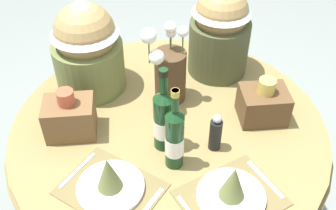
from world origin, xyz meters
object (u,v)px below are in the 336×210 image
wine_bottle_centre (164,119)px  gift_tub_back_left (86,42)px  pepper_mill (216,133)px  place_setting_right (232,190)px  place_setting_left (110,181)px  gift_tub_back_right (221,25)px  flower_vase (169,71)px  dining_table (169,149)px  wine_bottle_left (174,138)px  woven_basket_side_right (263,103)px  woven_basket_side_left (70,117)px

wine_bottle_centre → gift_tub_back_left: bearing=126.2°
wine_bottle_centre → pepper_mill: 0.21m
place_setting_right → place_setting_left: bearing=169.3°
place_setting_left → pepper_mill: pepper_mill is taller
gift_tub_back_right → flower_vase: bearing=-142.3°
pepper_mill → dining_table: bearing=139.2°
flower_vase → wine_bottle_centre: flower_vase is taller
place_setting_left → place_setting_right: same height
place_setting_right → wine_bottle_left: wine_bottle_left is taller
dining_table → woven_basket_side_right: (0.39, 0.01, 0.22)m
woven_basket_side_right → dining_table: bearing=-178.5°
pepper_mill → gift_tub_back_left: size_ratio=0.38×
woven_basket_side_right → woven_basket_side_left: bearing=-179.1°
wine_bottle_left → wine_bottle_centre: (-0.03, 0.10, 0.00)m
wine_bottle_centre → gift_tub_back_right: size_ratio=0.80×
place_setting_left → wine_bottle_centre: 0.30m
gift_tub_back_left → woven_basket_side_left: bearing=-103.1°
place_setting_left → dining_table: bearing=52.3°
woven_basket_side_right → flower_vase: bearing=157.0°
wine_bottle_left → woven_basket_side_left: (-0.39, 0.20, -0.05)m
wine_bottle_centre → woven_basket_side_left: bearing=163.7°
flower_vase → place_setting_left: bearing=-118.1°
gift_tub_back_left → woven_basket_side_right: (0.71, -0.28, -0.16)m
gift_tub_back_left → gift_tub_back_right: (0.59, 0.07, 0.01)m
pepper_mill → gift_tub_back_right: size_ratio=0.37×
wine_bottle_centre → pepper_mill: (0.19, -0.03, -0.06)m
flower_vase → woven_basket_side_right: (0.37, -0.16, -0.08)m
place_setting_left → pepper_mill: 0.43m
gift_tub_back_right → woven_basket_side_left: bearing=-151.1°
flower_vase → gift_tub_back_left: 0.37m
woven_basket_side_right → gift_tub_back_left: bearing=158.4°
place_setting_left → gift_tub_back_left: gift_tub_back_left is taller
place_setting_right → pepper_mill: (-0.01, 0.24, 0.03)m
place_setting_right → flower_vase: 0.58m
place_setting_right → woven_basket_side_right: 0.45m
place_setting_right → woven_basket_side_left: woven_basket_side_left is taller
pepper_mill → woven_basket_side_left: size_ratio=0.80×
woven_basket_side_right → pepper_mill: bearing=-146.3°
place_setting_left → pepper_mill: size_ratio=2.53×
wine_bottle_left → gift_tub_back_right: size_ratio=0.78×
woven_basket_side_left → woven_basket_side_right: (0.78, 0.01, -0.01)m
woven_basket_side_left → gift_tub_back_left: bearing=76.9°
place_setting_right → gift_tub_back_right: 0.78m
gift_tub_back_left → place_setting_left: bearing=-81.7°
wine_bottle_left → place_setting_right: bearing=-44.3°
wine_bottle_left → dining_table: bearing=89.0°
wine_bottle_left → wine_bottle_centre: size_ratio=0.97×
place_setting_right → gift_tub_back_right: gift_tub_back_right is taller
flower_vase → place_setting_right: bearing=-73.8°
gift_tub_back_right → woven_basket_side_right: size_ratio=2.33×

